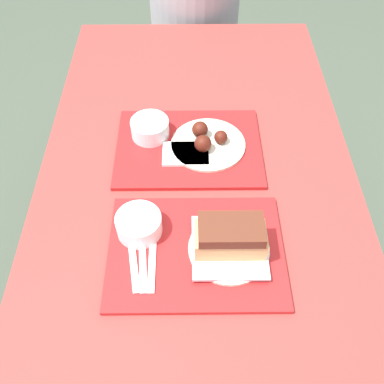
{
  "coord_description": "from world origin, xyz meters",
  "views": [
    {
      "loc": [
        -0.02,
        -0.69,
        1.62
      ],
      "look_at": [
        -0.02,
        -0.01,
        0.79
      ],
      "focal_mm": 40.0,
      "sensor_mm": 36.0,
      "label": 1
    }
  ],
  "objects_px": {
    "tray_near": "(196,251)",
    "tray_far": "(189,148)",
    "brisket_sandwich_plate": "(230,240)",
    "person_seated_across": "(195,5)",
    "bowl_coleslaw_near": "(139,224)",
    "bowl_coleslaw_far": "(150,127)",
    "wings_plate_far": "(207,141)"
  },
  "relations": [
    {
      "from": "tray_far",
      "to": "brisket_sandwich_plate",
      "type": "distance_m",
      "value": 0.36
    },
    {
      "from": "bowl_coleslaw_near",
      "to": "brisket_sandwich_plate",
      "type": "distance_m",
      "value": 0.22
    },
    {
      "from": "tray_far",
      "to": "bowl_coleslaw_near",
      "type": "relative_size",
      "value": 3.77
    },
    {
      "from": "tray_far",
      "to": "wings_plate_far",
      "type": "height_order",
      "value": "wings_plate_far"
    },
    {
      "from": "brisket_sandwich_plate",
      "to": "wings_plate_far",
      "type": "bearing_deg",
      "value": 96.61
    },
    {
      "from": "brisket_sandwich_plate",
      "to": "bowl_coleslaw_far",
      "type": "relative_size",
      "value": 1.74
    },
    {
      "from": "brisket_sandwich_plate",
      "to": "person_seated_across",
      "type": "xyz_separation_m",
      "value": [
        -0.06,
        1.24,
        -0.09
      ]
    },
    {
      "from": "tray_near",
      "to": "brisket_sandwich_plate",
      "type": "bearing_deg",
      "value": -0.53
    },
    {
      "from": "bowl_coleslaw_near",
      "to": "person_seated_across",
      "type": "distance_m",
      "value": 1.2
    },
    {
      "from": "wings_plate_far",
      "to": "person_seated_across",
      "type": "distance_m",
      "value": 0.9
    },
    {
      "from": "tray_near",
      "to": "tray_far",
      "type": "bearing_deg",
      "value": 92.61
    },
    {
      "from": "tray_near",
      "to": "person_seated_across",
      "type": "relative_size",
      "value": 0.58
    },
    {
      "from": "tray_near",
      "to": "tray_far",
      "type": "height_order",
      "value": "same"
    },
    {
      "from": "bowl_coleslaw_near",
      "to": "bowl_coleslaw_far",
      "type": "xyz_separation_m",
      "value": [
        0.01,
        0.34,
        0.0
      ]
    },
    {
      "from": "tray_far",
      "to": "brisket_sandwich_plate",
      "type": "height_order",
      "value": "brisket_sandwich_plate"
    },
    {
      "from": "tray_far",
      "to": "tray_near",
      "type": "bearing_deg",
      "value": -87.39
    },
    {
      "from": "tray_near",
      "to": "wings_plate_far",
      "type": "height_order",
      "value": "wings_plate_far"
    },
    {
      "from": "tray_near",
      "to": "wings_plate_far",
      "type": "relative_size",
      "value": 1.95
    },
    {
      "from": "tray_near",
      "to": "tray_far",
      "type": "xyz_separation_m",
      "value": [
        -0.02,
        0.34,
        0.0
      ]
    },
    {
      "from": "bowl_coleslaw_near",
      "to": "bowl_coleslaw_far",
      "type": "height_order",
      "value": "same"
    },
    {
      "from": "bowl_coleslaw_far",
      "to": "wings_plate_far",
      "type": "bearing_deg",
      "value": -14.94
    },
    {
      "from": "bowl_coleslaw_far",
      "to": "tray_far",
      "type": "bearing_deg",
      "value": -23.21
    },
    {
      "from": "tray_far",
      "to": "bowl_coleslaw_near",
      "type": "height_order",
      "value": "bowl_coleslaw_near"
    },
    {
      "from": "person_seated_across",
      "to": "bowl_coleslaw_near",
      "type": "bearing_deg",
      "value": -97.1
    },
    {
      "from": "person_seated_across",
      "to": "tray_near",
      "type": "bearing_deg",
      "value": -90.61
    },
    {
      "from": "bowl_coleslaw_far",
      "to": "wings_plate_far",
      "type": "distance_m",
      "value": 0.17
    },
    {
      "from": "wings_plate_far",
      "to": "bowl_coleslaw_near",
      "type": "bearing_deg",
      "value": -120.39
    },
    {
      "from": "tray_near",
      "to": "person_seated_across",
      "type": "height_order",
      "value": "person_seated_across"
    },
    {
      "from": "tray_near",
      "to": "person_seated_across",
      "type": "xyz_separation_m",
      "value": [
        0.01,
        1.24,
        -0.04
      ]
    },
    {
      "from": "bowl_coleslaw_near",
      "to": "brisket_sandwich_plate",
      "type": "relative_size",
      "value": 0.57
    },
    {
      "from": "tray_near",
      "to": "bowl_coleslaw_near",
      "type": "height_order",
      "value": "bowl_coleslaw_near"
    },
    {
      "from": "bowl_coleslaw_near",
      "to": "wings_plate_far",
      "type": "height_order",
      "value": "wings_plate_far"
    }
  ]
}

